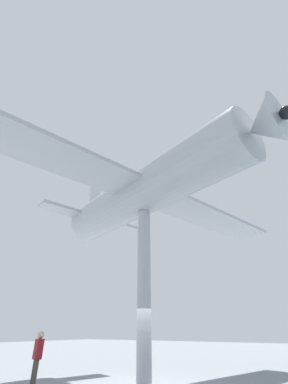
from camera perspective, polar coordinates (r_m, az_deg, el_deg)
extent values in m
cylinder|color=#B7B7BC|center=(11.30, 0.00, -20.25)|extent=(0.58, 0.58, 6.70)
cylinder|color=#B2B7BC|center=(12.72, 0.00, 0.00)|extent=(5.45, 11.48, 2.20)
cube|color=#B2B7BC|center=(12.72, 0.00, 0.00)|extent=(20.31, 8.19, 0.18)
cube|color=#B2B7BC|center=(16.54, -11.34, -5.75)|extent=(6.59, 2.90, 0.18)
cube|color=#B2B7BC|center=(17.05, -10.94, -1.87)|extent=(0.50, 1.10, 2.40)
cone|color=#B2B7BC|center=(9.73, 25.19, 13.35)|extent=(2.11, 1.59, 1.87)
sphere|color=black|center=(9.58, 29.09, 15.16)|extent=(0.44, 0.44, 0.44)
cylinder|color=#4C4238|center=(11.62, -23.05, -33.15)|extent=(0.14, 0.14, 0.83)
cylinder|color=#4C4238|center=(11.79, -23.34, -33.00)|extent=(0.14, 0.14, 0.83)
cube|color=maroon|center=(11.64, -22.42, -29.55)|extent=(0.35, 0.45, 0.64)
sphere|color=beige|center=(11.63, -21.97, -27.37)|extent=(0.26, 0.26, 0.26)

